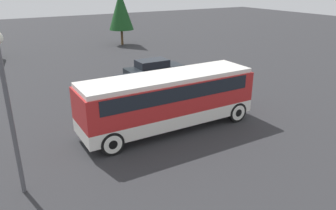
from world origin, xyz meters
TOP-DOWN VIEW (x-y plane):
  - ground_plane at (0.00, 0.00)m, footprint 120.00×120.00m
  - tour_bus at (0.10, -0.00)m, footprint 9.22×2.60m
  - parked_car_near at (0.71, 5.61)m, footprint 4.10×1.95m
  - parked_car_mid at (3.95, 9.02)m, footprint 4.73×1.80m
  - lamp_post at (-7.40, -2.06)m, footprint 0.44×0.44m
  - tree_left at (7.23, 23.22)m, footprint 2.86×2.86m

SIDE VIEW (x-z plane):
  - ground_plane at x=0.00m, z-range 0.00..0.00m
  - parked_car_near at x=0.71m, z-range 0.00..1.39m
  - parked_car_mid at x=3.95m, z-range 0.00..1.41m
  - tour_bus at x=0.10m, z-range 0.31..3.22m
  - lamp_post at x=-7.40m, z-range 0.90..6.78m
  - tree_left at x=7.23m, z-range 0.89..7.11m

